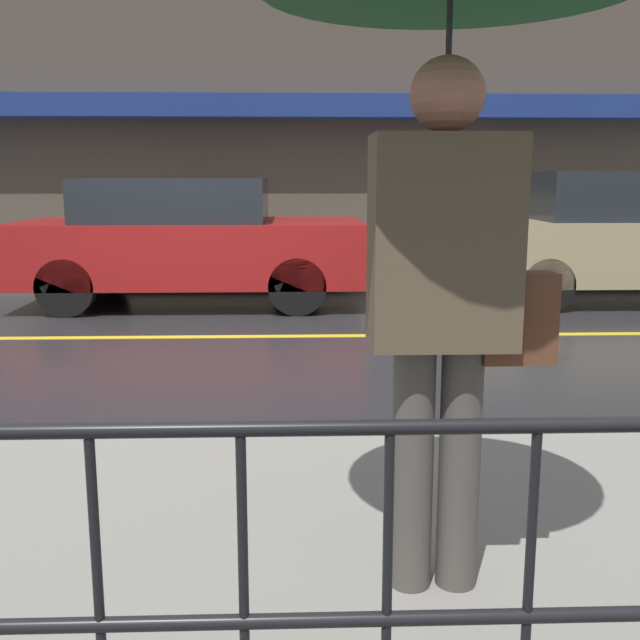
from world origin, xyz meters
The scene contains 8 objects.
ground_plane centered at (0.00, 0.00, 0.00)m, with size 80.00×80.00×0.00m, color #262628.
sidewalk_near centered at (0.00, -4.40, 0.05)m, with size 28.00×2.70×0.11m.
sidewalk_far centered at (0.00, 4.14, 0.05)m, with size 28.00×2.18×0.11m.
lane_marking centered at (0.00, 0.00, 0.00)m, with size 25.20×0.12×0.01m.
building_storefront centered at (0.00, 5.36, 2.97)m, with size 28.00×0.85×5.98m.
pedestrian centered at (1.44, -4.69, 1.90)m, with size 1.18×1.18×2.22m.
car_red centered at (-0.32, 2.01, 0.77)m, with size 4.11×1.92×1.50m.
car_tan centered at (5.04, 2.01, 0.79)m, with size 4.04×1.74×1.58m.
Camera 1 is at (0.95, -7.09, 1.51)m, focal length 42.00 mm.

